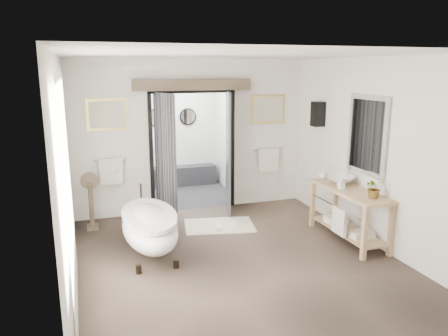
{
  "coord_description": "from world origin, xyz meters",
  "views": [
    {
      "loc": [
        -2.03,
        -5.5,
        2.75
      ],
      "look_at": [
        0.0,
        0.6,
        1.25
      ],
      "focal_mm": 35.0,
      "sensor_mm": 36.0,
      "label": 1
    }
  ],
  "objects_px": {
    "clawfoot_tub": "(149,226)",
    "rug": "(219,226)",
    "vanity": "(348,210)",
    "basin": "(340,180)"
  },
  "relations": [
    {
      "from": "clawfoot_tub",
      "to": "rug",
      "type": "distance_m",
      "value": 1.59
    },
    {
      "from": "clawfoot_tub",
      "to": "vanity",
      "type": "distance_m",
      "value": 3.14
    },
    {
      "from": "clawfoot_tub",
      "to": "basin",
      "type": "bearing_deg",
      "value": -3.9
    },
    {
      "from": "clawfoot_tub",
      "to": "rug",
      "type": "xyz_separation_m",
      "value": [
        1.34,
        0.76,
        -0.41
      ]
    },
    {
      "from": "vanity",
      "to": "rug",
      "type": "bearing_deg",
      "value": 144.37
    },
    {
      "from": "vanity",
      "to": "rug",
      "type": "xyz_separation_m",
      "value": [
        -1.76,
        1.26,
        -0.5
      ]
    },
    {
      "from": "clawfoot_tub",
      "to": "vanity",
      "type": "xyz_separation_m",
      "value": [
        3.1,
        -0.5,
        0.08
      ]
    },
    {
      "from": "clawfoot_tub",
      "to": "basin",
      "type": "xyz_separation_m",
      "value": [
        3.12,
        -0.21,
        0.51
      ]
    },
    {
      "from": "rug",
      "to": "basin",
      "type": "relative_size",
      "value": 2.63
    },
    {
      "from": "clawfoot_tub",
      "to": "vanity",
      "type": "bearing_deg",
      "value": -9.23
    }
  ]
}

